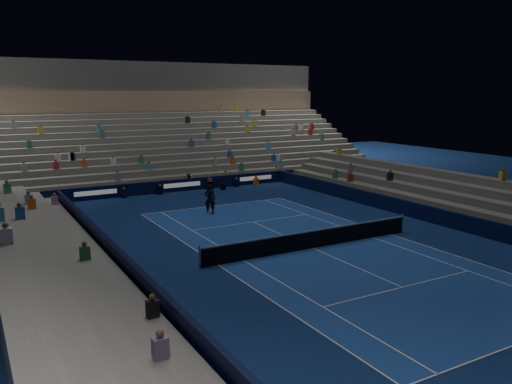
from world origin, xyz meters
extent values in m
plane|color=navy|center=(0.00, 0.00, 0.00)|extent=(90.00, 90.00, 0.00)
cube|color=#1B4096|center=(0.00, 0.00, 0.01)|extent=(10.97, 23.77, 0.01)
cube|color=black|center=(0.00, 18.50, 0.50)|extent=(44.00, 0.25, 1.00)
cube|color=#080F33|center=(9.70, 0.00, 0.50)|extent=(0.25, 37.00, 1.00)
cube|color=black|center=(-9.70, 0.00, 0.50)|extent=(0.25, 37.00, 1.00)
cube|color=slate|center=(0.00, 19.50, 0.25)|extent=(44.00, 1.00, 0.50)
cube|color=slate|center=(0.00, 20.50, 0.50)|extent=(44.00, 1.00, 1.00)
cube|color=slate|center=(0.00, 21.50, 0.75)|extent=(44.00, 1.00, 1.50)
cube|color=slate|center=(0.00, 22.50, 1.00)|extent=(44.00, 1.00, 2.00)
cube|color=slate|center=(0.00, 23.50, 1.25)|extent=(44.00, 1.00, 2.50)
cube|color=slate|center=(0.00, 24.50, 1.50)|extent=(44.00, 1.00, 3.00)
cube|color=slate|center=(0.00, 25.50, 1.75)|extent=(44.00, 1.00, 3.50)
cube|color=slate|center=(0.00, 26.50, 2.00)|extent=(44.00, 1.00, 4.00)
cube|color=slate|center=(0.00, 27.50, 2.25)|extent=(44.00, 1.00, 4.50)
cube|color=slate|center=(0.00, 28.50, 2.50)|extent=(44.00, 1.00, 5.00)
cube|color=slate|center=(0.00, 29.50, 2.75)|extent=(44.00, 1.00, 5.50)
cube|color=slate|center=(0.00, 30.50, 3.00)|extent=(44.00, 1.00, 6.00)
cube|color=#967A5D|center=(0.00, 31.60, 7.10)|extent=(44.00, 0.60, 2.20)
cube|color=#464644|center=(0.00, 33.00, 9.70)|extent=(44.00, 2.40, 3.00)
cube|color=#63635E|center=(10.50, 0.00, 0.25)|extent=(1.00, 37.00, 0.50)
cube|color=#63635E|center=(11.50, 0.00, 0.50)|extent=(1.00, 37.00, 1.00)
cube|color=#63635E|center=(12.50, 0.00, 0.75)|extent=(1.00, 37.00, 1.50)
cube|color=#63635E|center=(13.50, 0.00, 1.00)|extent=(1.00, 37.00, 2.00)
cube|color=#63635E|center=(14.50, 0.00, 1.25)|extent=(1.00, 37.00, 2.50)
cube|color=slate|center=(-10.50, 0.00, 0.25)|extent=(1.00, 37.00, 0.50)
cube|color=slate|center=(-11.50, 0.00, 0.50)|extent=(1.00, 37.00, 1.00)
cube|color=slate|center=(-12.50, 0.00, 0.75)|extent=(1.00, 37.00, 1.50)
cube|color=slate|center=(-13.50, 0.00, 1.00)|extent=(1.00, 37.00, 2.00)
cube|color=slate|center=(-14.50, 0.00, 1.25)|extent=(1.00, 37.00, 2.50)
cylinder|color=#B2B2B7|center=(-6.40, 0.00, 0.55)|extent=(0.10, 0.10, 1.10)
cylinder|color=#B2B2B7|center=(6.40, 0.00, 0.55)|extent=(0.10, 0.10, 1.10)
cube|color=black|center=(0.00, 0.00, 0.45)|extent=(12.80, 0.03, 0.90)
cube|color=white|center=(0.00, 0.00, 0.94)|extent=(12.80, 0.04, 0.08)
imported|color=black|center=(-1.37, 9.85, 1.02)|extent=(0.88, 0.75, 2.03)
cube|color=black|center=(3.29, 17.47, 0.27)|extent=(0.54, 0.60, 0.54)
cylinder|color=black|center=(3.29, 17.05, 0.43)|extent=(0.26, 0.38, 0.16)
camera|label=1|loc=(-15.42, -21.17, 7.99)|focal=36.28mm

